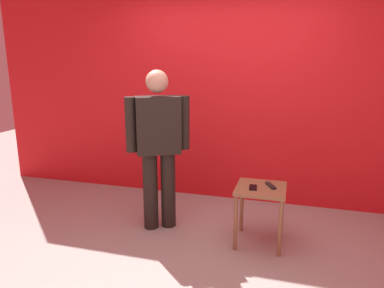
{
  "coord_description": "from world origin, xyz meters",
  "views": [
    {
      "loc": [
        0.8,
        -2.71,
        1.73
      ],
      "look_at": [
        -0.13,
        0.55,
        0.93
      ],
      "focal_mm": 33.32,
      "sensor_mm": 36.0,
      "label": 1
    }
  ],
  "objects_px": {
    "side_table": "(261,197)",
    "standing_person": "(158,142)",
    "tv_remote": "(271,186)",
    "cell_phone": "(253,187)"
  },
  "relations": [
    {
      "from": "standing_person",
      "to": "tv_remote",
      "type": "relative_size",
      "value": 9.63
    },
    {
      "from": "cell_phone",
      "to": "side_table",
      "type": "bearing_deg",
      "value": 24.08
    },
    {
      "from": "standing_person",
      "to": "side_table",
      "type": "xyz_separation_m",
      "value": [
        1.04,
        -0.06,
        -0.45
      ]
    },
    {
      "from": "cell_phone",
      "to": "tv_remote",
      "type": "xyz_separation_m",
      "value": [
        0.15,
        0.08,
        0.01
      ]
    },
    {
      "from": "side_table",
      "to": "tv_remote",
      "type": "relative_size",
      "value": 3.34
    },
    {
      "from": "side_table",
      "to": "standing_person",
      "type": "bearing_deg",
      "value": 176.62
    },
    {
      "from": "side_table",
      "to": "cell_phone",
      "type": "height_order",
      "value": "cell_phone"
    },
    {
      "from": "standing_person",
      "to": "cell_phone",
      "type": "distance_m",
      "value": 1.04
    },
    {
      "from": "standing_person",
      "to": "tv_remote",
      "type": "distance_m",
      "value": 1.18
    },
    {
      "from": "side_table",
      "to": "tv_remote",
      "type": "distance_m",
      "value": 0.15
    }
  ]
}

